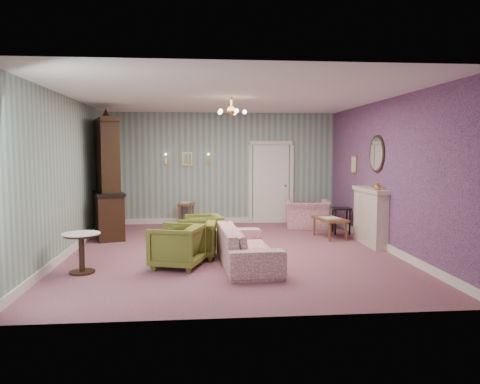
{
  "coord_description": "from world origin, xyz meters",
  "views": [
    {
      "loc": [
        -0.62,
        -8.62,
        1.91
      ],
      "look_at": [
        0.2,
        0.4,
        1.1
      ],
      "focal_mm": 34.56,
      "sensor_mm": 36.0,
      "label": 1
    }
  ],
  "objects": [
    {
      "name": "olive_chair_a",
      "position": [
        -0.98,
        -1.12,
        0.39
      ],
      "size": [
        0.91,
        0.94,
        0.78
      ],
      "primitive_type": "imported",
      "rotation": [
        0.0,
        0.0,
        -1.88
      ],
      "color": "olive",
      "rests_on": "floor"
    },
    {
      "name": "oval_mirror",
      "position": [
        2.96,
        0.4,
        1.85
      ],
      "size": [
        0.04,
        0.76,
        0.84
      ],
      "primitive_type": null,
      "color": "white",
      "rests_on": "wall_right"
    },
    {
      "name": "wall_left",
      "position": [
        -3.0,
        0.0,
        1.45
      ],
      "size": [
        0.0,
        7.0,
        7.0
      ],
      "primitive_type": "plane",
      "rotation": [
        1.57,
        0.0,
        1.57
      ],
      "color": "gray",
      "rests_on": "ground"
    },
    {
      "name": "olive_chair_c",
      "position": [
        -0.51,
        0.57,
        0.35
      ],
      "size": [
        0.75,
        0.78,
        0.69
      ],
      "primitive_type": "imported",
      "rotation": [
        0.0,
        0.0,
        -1.38
      ],
      "color": "olive",
      "rests_on": "floor"
    },
    {
      "name": "ceiling",
      "position": [
        0.0,
        0.0,
        2.9
      ],
      "size": [
        7.0,
        7.0,
        0.0
      ],
      "primitive_type": "plane",
      "rotation": [
        3.14,
        0.0,
        0.0
      ],
      "color": "white",
      "rests_on": "ground"
    },
    {
      "name": "nesting_table",
      "position": [
        -0.93,
        3.15,
        0.31
      ],
      "size": [
        0.45,
        0.53,
        0.63
      ],
      "primitive_type": null,
      "rotation": [
        0.0,
        0.0,
        -0.15
      ],
      "color": "brown",
      "rests_on": "floor"
    },
    {
      "name": "wall_front",
      "position": [
        0.0,
        -3.5,
        1.45
      ],
      "size": [
        6.0,
        0.0,
        6.0
      ],
      "primitive_type": "plane",
      "rotation": [
        -1.57,
        0.0,
        0.0
      ],
      "color": "gray",
      "rests_on": "ground"
    },
    {
      "name": "wall_back",
      "position": [
        0.0,
        3.5,
        1.45
      ],
      "size": [
        6.0,
        0.0,
        6.0
      ],
      "primitive_type": "plane",
      "rotation": [
        1.57,
        0.0,
        0.0
      ],
      "color": "gray",
      "rests_on": "ground"
    },
    {
      "name": "olive_chair_b",
      "position": [
        -0.69,
        -0.48,
        0.36
      ],
      "size": [
        0.72,
        0.76,
        0.73
      ],
      "primitive_type": "imported",
      "rotation": [
        0.0,
        0.0,
        -1.66
      ],
      "color": "olive",
      "rests_on": "floor"
    },
    {
      "name": "floor",
      "position": [
        0.0,
        0.0,
        0.0
      ],
      "size": [
        7.0,
        7.0,
        0.0
      ],
      "primitive_type": "plane",
      "color": "#905366",
      "rests_on": "ground"
    },
    {
      "name": "wall_right",
      "position": [
        3.0,
        0.0,
        1.45
      ],
      "size": [
        0.0,
        7.0,
        7.0
      ],
      "primitive_type": "plane",
      "rotation": [
        1.57,
        0.0,
        -1.57
      ],
      "color": "gray",
      "rests_on": "ground"
    },
    {
      "name": "coffee_table",
      "position": [
        2.25,
        1.17,
        0.22
      ],
      "size": [
        0.65,
        0.96,
        0.45
      ],
      "primitive_type": null,
      "rotation": [
        0.0,
        0.0,
        0.19
      ],
      "color": "brown",
      "rests_on": "floor"
    },
    {
      "name": "pedestal_table",
      "position": [
        -2.44,
        -1.34,
        0.32
      ],
      "size": [
        0.74,
        0.74,
        0.64
      ],
      "primitive_type": null,
      "rotation": [
        0.0,
        0.0,
        0.3
      ],
      "color": "black",
      "rests_on": "floor"
    },
    {
      "name": "framed_print",
      "position": [
        2.97,
        1.75,
        1.6
      ],
      "size": [
        0.04,
        0.34,
        0.42
      ],
      "primitive_type": null,
      "color": "gold",
      "rests_on": "wall_right"
    },
    {
      "name": "wingback_chair",
      "position": [
        2.05,
        2.45,
        0.46
      ],
      "size": [
        1.16,
        0.85,
        0.93
      ],
      "primitive_type": "imported",
      "rotation": [
        0.0,
        0.0,
        2.98
      ],
      "color": "#A24163",
      "rests_on": "floor"
    },
    {
      "name": "gilt_mirror_back",
      "position": [
        -0.9,
        3.46,
        1.7
      ],
      "size": [
        0.28,
        0.06,
        0.36
      ],
      "primitive_type": null,
      "color": "gold",
      "rests_on": "wall_back"
    },
    {
      "name": "mantel_vase",
      "position": [
        2.84,
        0.0,
        1.23
      ],
      "size": [
        0.15,
        0.15,
        0.15
      ],
      "primitive_type": "imported",
      "color": "gold",
      "rests_on": "fireplace"
    },
    {
      "name": "chandelier",
      "position": [
        0.0,
        0.0,
        2.63
      ],
      "size": [
        0.56,
        0.56,
        0.36
      ],
      "primitive_type": null,
      "color": "gold",
      "rests_on": "ceiling"
    },
    {
      "name": "dresser",
      "position": [
        -2.65,
        1.84,
        1.39
      ],
      "size": [
        1.05,
        1.77,
        2.78
      ],
      "primitive_type": null,
      "rotation": [
        0.0,
        0.0,
        0.3
      ],
      "color": "black",
      "rests_on": "floor"
    },
    {
      "name": "wall_right_floral",
      "position": [
        2.98,
        0.0,
        1.45
      ],
      "size": [
        0.0,
        7.0,
        7.0
      ],
      "primitive_type": "plane",
      "rotation": [
        1.57,
        0.0,
        -1.57
      ],
      "color": "#B75B91",
      "rests_on": "ground"
    },
    {
      "name": "side_table_black",
      "position": [
        2.65,
        1.63,
        0.3
      ],
      "size": [
        0.45,
        0.45,
        0.61
      ],
      "primitive_type": null,
      "rotation": [
        0.0,
        0.0,
        -0.11
      ],
      "color": "black",
      "rests_on": "floor"
    },
    {
      "name": "burgundy_cushion",
      "position": [
        2.0,
        2.3,
        0.48
      ],
      "size": [
        0.41,
        0.28,
        0.39
      ],
      "primitive_type": "cube",
      "rotation": [
        0.17,
        0.0,
        -0.35
      ],
      "color": "maroon",
      "rests_on": "wingback_chair"
    },
    {
      "name": "sconce_left",
      "position": [
        -1.45,
        3.44,
        1.7
      ],
      "size": [
        0.16,
        0.12,
        0.3
      ],
      "primitive_type": null,
      "color": "gold",
      "rests_on": "wall_back"
    },
    {
      "name": "door",
      "position": [
        1.3,
        3.46,
        1.08
      ],
      "size": [
        1.12,
        0.12,
        2.16
      ],
      "primitive_type": null,
      "color": "white",
      "rests_on": "floor"
    },
    {
      "name": "sconce_right",
      "position": [
        -0.35,
        3.44,
        1.7
      ],
      "size": [
        0.16,
        0.12,
        0.3
      ],
      "primitive_type": null,
      "color": "gold",
      "rests_on": "wall_back"
    },
    {
      "name": "fireplace",
      "position": [
        2.86,
        0.4,
        0.58
      ],
      "size": [
        0.3,
        1.4,
        1.16
      ],
      "primitive_type": null,
      "color": "beige",
      "rests_on": "floor"
    },
    {
      "name": "sofa_chintz",
      "position": [
        0.18,
        -1.02,
        0.43
      ],
      "size": [
        0.76,
        2.21,
        0.85
      ],
      "primitive_type": "imported",
      "rotation": [
        0.0,
        0.0,
        1.63
      ],
      "color": "#A24163",
      "rests_on": "floor"
    }
  ]
}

